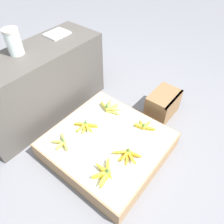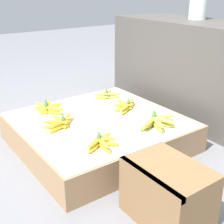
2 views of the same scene
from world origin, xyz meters
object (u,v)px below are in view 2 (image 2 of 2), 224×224
object	(u,v)px
wooden_crate	(167,193)
banana_bunch_middle_left	(107,95)
banana_bunch_front_midright	(102,142)
glass_jar	(198,3)
banana_bunch_front_left	(48,108)
banana_bunch_front_midleft	(60,123)
banana_bunch_middle_midright	(157,122)
banana_bunch_middle_midleft	(126,106)

from	to	relation	value
wooden_crate	banana_bunch_middle_left	world-z (taller)	wooden_crate
banana_bunch_front_midright	glass_jar	size ratio (longest dim) A/B	0.92
glass_jar	banana_bunch_front_left	bearing A→B (deg)	-99.76
banana_bunch_front_midleft	banana_bunch_middle_midright	distance (m)	0.56
banana_bunch_front_midright	wooden_crate	bearing A→B (deg)	5.40
banana_bunch_front_midleft	banana_bunch_middle_left	distance (m)	0.56
banana_bunch_front_left	glass_jar	bearing A→B (deg)	80.24
wooden_crate	banana_bunch_middle_left	distance (m)	1.09
banana_bunch_middle_left	glass_jar	bearing A→B (deg)	73.40
banana_bunch_front_left	banana_bunch_front_midright	distance (m)	0.58
banana_bunch_front_midright	banana_bunch_middle_left	size ratio (longest dim) A/B	1.07
banana_bunch_middle_left	banana_bunch_middle_midright	distance (m)	0.58
banana_bunch_front_left	banana_bunch_middle_left	size ratio (longest dim) A/B	1.25
banana_bunch_middle_midright	banana_bunch_front_midleft	bearing A→B (deg)	-125.77
banana_bunch_front_left	banana_bunch_middle_midright	size ratio (longest dim) A/B	0.88
banana_bunch_middle_midright	banana_bunch_middle_left	bearing A→B (deg)	175.74
banana_bunch_front_left	banana_bunch_front_midright	size ratio (longest dim) A/B	1.17
banana_bunch_front_left	banana_bunch_front_midleft	world-z (taller)	banana_bunch_front_left
banana_bunch_middle_left	banana_bunch_middle_midleft	distance (m)	0.26
banana_bunch_front_midright	banana_bunch_middle_midright	size ratio (longest dim) A/B	0.75
glass_jar	banana_bunch_front_midleft	bearing A→B (deg)	-87.67
wooden_crate	glass_jar	distance (m)	1.51
banana_bunch_middle_midright	wooden_crate	bearing A→B (deg)	-38.72
banana_bunch_front_midleft	banana_bunch_middle_midright	bearing A→B (deg)	54.23
banana_bunch_middle_midright	glass_jar	bearing A→B (deg)	117.90
banana_bunch_front_midleft	banana_bunch_front_midright	size ratio (longest dim) A/B	1.16
banana_bunch_middle_midleft	banana_bunch_middle_midright	distance (m)	0.32
banana_bunch_front_left	banana_bunch_middle_midleft	size ratio (longest dim) A/B	1.09
banana_bunch_front_left	banana_bunch_middle_midright	world-z (taller)	banana_bunch_middle_midright
wooden_crate	banana_bunch_middle_midleft	world-z (taller)	wooden_crate
banana_bunch_front_midright	glass_jar	distance (m)	1.32
banana_bunch_middle_midright	banana_bunch_middle_midleft	bearing A→B (deg)	176.77
banana_bunch_middle_midright	glass_jar	world-z (taller)	glass_jar
wooden_crate	glass_jar	xyz separation A→B (m)	(-0.82, 1.07, 0.68)
banana_bunch_front_left	banana_bunch_middle_midright	bearing A→B (deg)	36.23
banana_bunch_middle_left	wooden_crate	bearing A→B (deg)	-21.34
banana_bunch_front_midleft	banana_bunch_middle_midleft	distance (m)	0.47
banana_bunch_front_midright	banana_bunch_middle_midleft	size ratio (longest dim) A/B	0.93
banana_bunch_middle_midright	banana_bunch_front_midright	bearing A→B (deg)	-88.10
wooden_crate	banana_bunch_middle_midleft	xyz separation A→B (m)	(-0.76, 0.37, 0.07)
glass_jar	banana_bunch_front_midright	bearing A→B (deg)	-70.61
glass_jar	banana_bunch_middle_left	bearing A→B (deg)	-106.60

